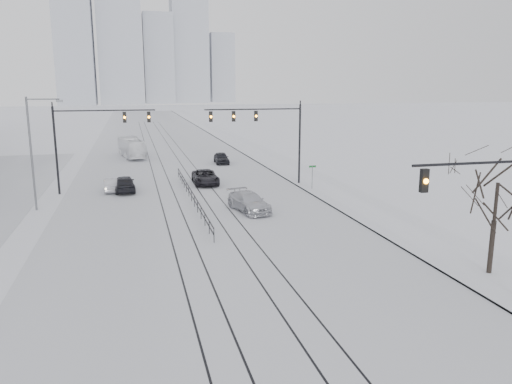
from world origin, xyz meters
name	(u,v)px	position (x,y,z in m)	size (l,w,h in m)	color
road	(167,155)	(0.00, 60.00, 0.01)	(22.00, 260.00, 0.02)	silver
sidewalk_east	(258,152)	(13.50, 60.00, 0.08)	(5.00, 260.00, 0.16)	white
curb	(242,152)	(11.05, 60.00, 0.06)	(0.10, 260.00, 0.12)	gray
tram_rails	(180,180)	(0.00, 40.00, 0.02)	(5.30, 180.00, 0.01)	black
skyline	(145,46)	(5.02, 273.63, 30.65)	(96.00, 48.00, 72.00)	#A3A8B3
traffic_mast_near	(498,208)	(10.79, 6.00, 4.56)	(6.10, 0.37, 7.00)	black
traffic_mast_ne	(267,128)	(8.15, 34.99, 5.76)	(9.60, 0.37, 8.00)	black
traffic_mast_nw	(89,133)	(-8.52, 36.00, 5.57)	(9.10, 0.37, 8.00)	black
street_light_west	(35,146)	(-12.20, 30.00, 5.21)	(2.73, 0.25, 9.00)	#595B60
bare_tree	(497,193)	(13.20, 9.00, 4.49)	(4.40, 4.40, 6.10)	black
median_fence	(191,196)	(0.00, 30.00, 0.53)	(0.06, 24.00, 1.00)	black
street_sign	(312,174)	(11.80, 32.00, 1.61)	(0.70, 0.06, 2.40)	#595B60
sedan_sb_inner	(125,184)	(-5.63, 35.57, 0.78)	(1.84, 4.58, 1.56)	black
sedan_sb_outer	(111,185)	(-6.86, 36.06, 0.63)	(1.33, 3.81, 1.26)	#B6B7BF
sedan_nb_front	(205,177)	(2.30, 37.38, 0.72)	(2.39, 5.18, 1.44)	black
sedan_nb_right	(249,202)	(4.05, 25.47, 0.75)	(2.09, 5.14, 1.49)	#B7B8C0
sedan_nb_far	(221,158)	(6.30, 50.50, 0.71)	(1.69, 4.19, 1.43)	black
box_truck	(131,148)	(-4.84, 59.21, 1.36)	(2.28, 9.73, 2.71)	white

